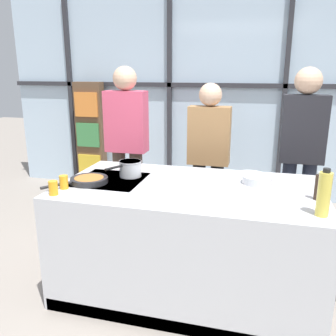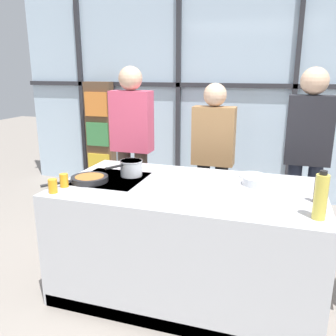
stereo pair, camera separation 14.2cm
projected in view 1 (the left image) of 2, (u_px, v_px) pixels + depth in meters
The scene contains 15 objects.
ground_plane at pixel (188, 288), 2.94m from camera, with size 18.00×18.00×0.00m, color gray.
back_window_wall at pixel (225, 95), 4.82m from camera, with size 6.40×0.10×2.80m.
bookshelf at pixel (91, 136), 5.29m from camera, with size 0.42×0.19×1.57m.
demo_island at pixel (188, 239), 2.82m from camera, with size 1.97×1.08×0.89m.
spectator_far_left at pixel (127, 139), 3.81m from camera, with size 0.44×0.25×1.78m.
spectator_center_left at pixel (209, 153), 3.62m from camera, with size 0.42×0.23×1.62m.
spectator_center_right at pixel (302, 147), 3.38m from camera, with size 0.41×0.25×1.77m.
frying_pan at pixel (88, 180), 2.76m from camera, with size 0.39×0.45×0.04m.
saucepan at pixel (130, 168), 2.92m from camera, with size 0.23×0.32×0.13m.
white_plate at pixel (251, 174), 2.97m from camera, with size 0.23×0.23×0.01m, color white.
mixing_bowl at pixel (257, 179), 2.75m from camera, with size 0.23×0.23×0.06m.
oil_bottle at pixel (324, 194), 2.11m from camera, with size 0.08×0.08×0.30m.
pepper_grinder at pixel (318, 187), 2.39m from camera, with size 0.05×0.05×0.20m.
juice_glass_near at pixel (53, 188), 2.49m from camera, with size 0.06×0.06×0.10m, color orange.
juice_glass_far at pixel (64, 182), 2.62m from camera, with size 0.06×0.06×0.10m, color orange.
Camera 1 is at (0.49, -2.52, 1.74)m, focal length 38.00 mm.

